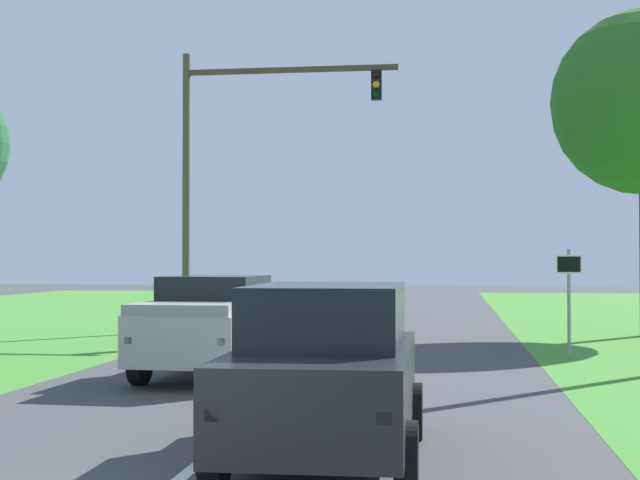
{
  "coord_description": "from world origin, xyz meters",
  "views": [
    {
      "loc": [
        2.79,
        -6.53,
        2.3
      ],
      "look_at": [
        -0.41,
        16.4,
        2.76
      ],
      "focal_mm": 52.15,
      "sensor_mm": 36.0,
      "label": 1
    }
  ],
  "objects_px": {
    "pickup_truck_lead": "(217,324)",
    "keep_moving_sign": "(569,288)",
    "traffic_light": "(235,151)",
    "red_suv_near": "(327,369)"
  },
  "relations": [
    {
      "from": "pickup_truck_lead",
      "to": "keep_moving_sign",
      "type": "distance_m",
      "value": 8.47
    },
    {
      "from": "pickup_truck_lead",
      "to": "keep_moving_sign",
      "type": "bearing_deg",
      "value": 30.45
    },
    {
      "from": "pickup_truck_lead",
      "to": "keep_moving_sign",
      "type": "xyz_separation_m",
      "value": [
        7.28,
        4.28,
        0.61
      ]
    },
    {
      "from": "keep_moving_sign",
      "to": "red_suv_near",
      "type": "bearing_deg",
      "value": -109.69
    },
    {
      "from": "red_suv_near",
      "to": "keep_moving_sign",
      "type": "height_order",
      "value": "keep_moving_sign"
    },
    {
      "from": "traffic_light",
      "to": "keep_moving_sign",
      "type": "height_order",
      "value": "traffic_light"
    },
    {
      "from": "red_suv_near",
      "to": "traffic_light",
      "type": "xyz_separation_m",
      "value": [
        -5.28,
        17.95,
        4.65
      ]
    },
    {
      "from": "pickup_truck_lead",
      "to": "keep_moving_sign",
      "type": "relative_size",
      "value": 2.2
    },
    {
      "from": "red_suv_near",
      "to": "traffic_light",
      "type": "height_order",
      "value": "traffic_light"
    },
    {
      "from": "red_suv_near",
      "to": "pickup_truck_lead",
      "type": "bearing_deg",
      "value": 113.33
    }
  ]
}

